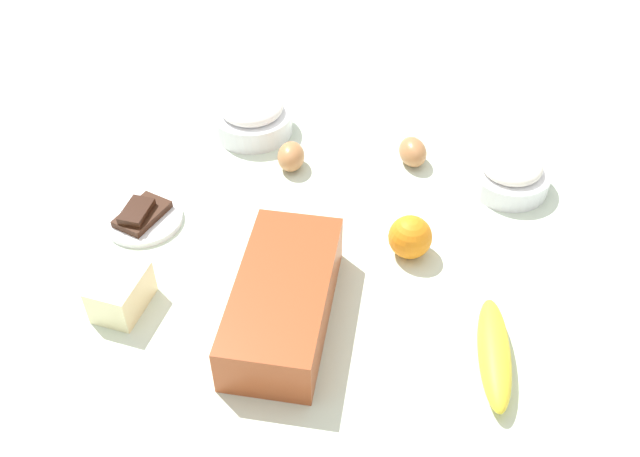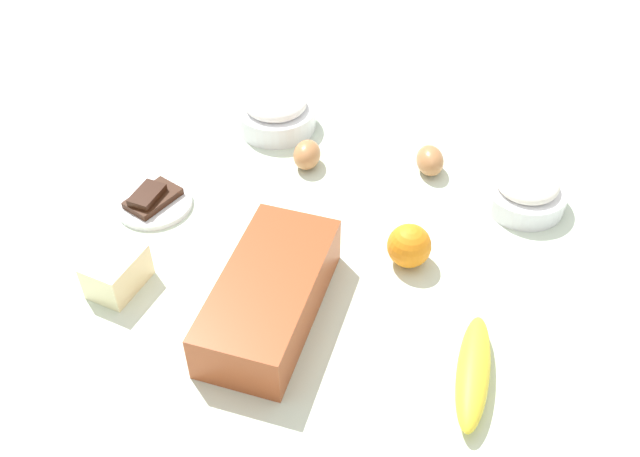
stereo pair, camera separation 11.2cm
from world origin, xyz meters
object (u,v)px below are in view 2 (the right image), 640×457
(orange_fruit, at_px, (409,246))
(butter_block, at_px, (117,272))
(loaf_pan, at_px, (268,294))
(sugar_bowl, at_px, (276,112))
(flour_bowl, at_px, (526,191))
(chocolate_plate, at_px, (153,201))
(banana, at_px, (473,372))
(egg_beside_bowl, at_px, (430,160))
(egg_near_butter, at_px, (307,155))

(orange_fruit, relative_size, butter_block, 0.77)
(loaf_pan, distance_m, sugar_bowl, 0.47)
(sugar_bowl, bearing_deg, flour_bowl, 89.51)
(flour_bowl, distance_m, chocolate_plate, 0.63)
(loaf_pan, relative_size, banana, 1.57)
(loaf_pan, height_order, butter_block, loaf_pan)
(loaf_pan, height_order, orange_fruit, loaf_pan)
(egg_beside_bowl, bearing_deg, flour_bowl, 86.23)
(loaf_pan, xyz_separation_m, flour_bowl, (-0.41, 0.26, -0.01))
(banana, distance_m, chocolate_plate, 0.60)
(orange_fruit, xyz_separation_m, egg_near_butter, (-0.14, -0.25, -0.01))
(orange_fruit, xyz_separation_m, butter_block, (0.25, -0.37, -0.00))
(sugar_bowl, bearing_deg, banana, 53.62)
(banana, xyz_separation_m, egg_near_butter, (-0.31, -0.42, 0.00))
(orange_fruit, relative_size, egg_near_butter, 1.08)
(egg_near_butter, xyz_separation_m, chocolate_plate, (0.22, -0.18, -0.01))
(loaf_pan, bearing_deg, egg_near_butter, -170.96)
(chocolate_plate, bearing_deg, flour_bowl, 117.69)
(flour_bowl, xyz_separation_m, egg_beside_bowl, (-0.01, -0.18, -0.01))
(flour_bowl, bearing_deg, egg_near_butter, -78.77)
(loaf_pan, xyz_separation_m, butter_block, (0.06, -0.23, -0.01))
(sugar_bowl, relative_size, egg_beside_bowl, 2.27)
(flour_bowl, relative_size, orange_fruit, 2.01)
(loaf_pan, distance_m, egg_beside_bowl, 0.43)
(sugar_bowl, relative_size, egg_near_butter, 2.38)
(sugar_bowl, bearing_deg, egg_near_butter, 54.12)
(orange_fruit, bearing_deg, sugar_bowl, -121.14)
(loaf_pan, distance_m, banana, 0.30)
(banana, bearing_deg, loaf_pan, -85.63)
(loaf_pan, bearing_deg, banana, 84.35)
(butter_block, bearing_deg, flour_bowl, 133.35)
(banana, relative_size, chocolate_plate, 1.46)
(flour_bowl, distance_m, orange_fruit, 0.25)
(sugar_bowl, bearing_deg, orange_fruit, 58.86)
(sugar_bowl, xyz_separation_m, egg_beside_bowl, (-0.01, 0.31, -0.01))
(banana, relative_size, egg_near_butter, 2.98)
(flour_bowl, height_order, egg_near_butter, flour_bowl)
(flour_bowl, xyz_separation_m, chocolate_plate, (0.29, -0.56, -0.02))
(flour_bowl, bearing_deg, orange_fruit, -29.69)
(egg_near_butter, distance_m, egg_beside_bowl, 0.22)
(orange_fruit, xyz_separation_m, egg_beside_bowl, (-0.23, -0.05, -0.01))
(sugar_bowl, xyz_separation_m, chocolate_plate, (0.30, -0.07, -0.02))
(flour_bowl, xyz_separation_m, egg_near_butter, (0.08, -0.38, -0.01))
(banana, xyz_separation_m, butter_block, (0.08, -0.53, 0.01))
(flour_bowl, relative_size, egg_beside_bowl, 2.08)
(butter_block, bearing_deg, banana, 98.68)
(sugar_bowl, relative_size, chocolate_plate, 1.17)
(sugar_bowl, height_order, egg_beside_bowl, sugar_bowl)
(loaf_pan, height_order, egg_near_butter, loaf_pan)
(flour_bowl, relative_size, egg_near_butter, 2.17)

